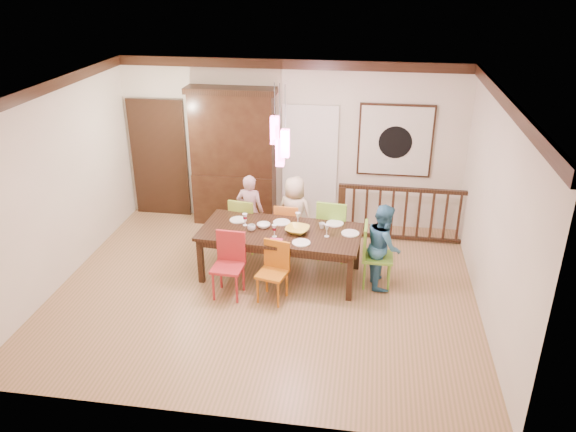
# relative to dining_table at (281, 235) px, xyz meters

# --- Properties ---
(floor) EXTENTS (6.00, 6.00, 0.00)m
(floor) POSITION_rel_dining_table_xyz_m (-0.16, -0.48, -0.68)
(floor) COLOR olive
(floor) RESTS_ON ground
(ceiling) EXTENTS (6.00, 6.00, 0.00)m
(ceiling) POSITION_rel_dining_table_xyz_m (-0.16, -0.48, 2.22)
(ceiling) COLOR white
(ceiling) RESTS_ON wall_back
(wall_back) EXTENTS (6.00, 0.00, 6.00)m
(wall_back) POSITION_rel_dining_table_xyz_m (-0.16, 2.02, 0.77)
(wall_back) COLOR beige
(wall_back) RESTS_ON floor
(wall_left) EXTENTS (0.00, 5.00, 5.00)m
(wall_left) POSITION_rel_dining_table_xyz_m (-3.16, -0.48, 0.77)
(wall_left) COLOR beige
(wall_left) RESTS_ON floor
(wall_right) EXTENTS (0.00, 5.00, 5.00)m
(wall_right) POSITION_rel_dining_table_xyz_m (2.84, -0.48, 0.77)
(wall_right) COLOR beige
(wall_right) RESTS_ON floor
(crown_molding) EXTENTS (6.00, 5.00, 0.16)m
(crown_molding) POSITION_rel_dining_table_xyz_m (-0.16, -0.48, 2.14)
(crown_molding) COLOR black
(crown_molding) RESTS_ON wall_back
(panel_door) EXTENTS (1.04, 0.07, 2.24)m
(panel_door) POSITION_rel_dining_table_xyz_m (-2.56, 1.97, 0.37)
(panel_door) COLOR black
(panel_door) RESTS_ON wall_back
(white_doorway) EXTENTS (0.97, 0.05, 2.22)m
(white_doorway) POSITION_rel_dining_table_xyz_m (0.19, 1.99, 0.37)
(white_doorway) COLOR silver
(white_doorway) RESTS_ON wall_back
(painting) EXTENTS (1.25, 0.06, 1.25)m
(painting) POSITION_rel_dining_table_xyz_m (1.64, 1.98, 0.92)
(painting) COLOR black
(painting) RESTS_ON wall_back
(pendant_cluster) EXTENTS (0.27, 0.21, 1.14)m
(pendant_cluster) POSITION_rel_dining_table_xyz_m (0.00, -0.00, 1.43)
(pendant_cluster) COLOR #F14892
(pendant_cluster) RESTS_ON ceiling
(dining_table) EXTENTS (2.43, 1.25, 0.75)m
(dining_table) POSITION_rel_dining_table_xyz_m (0.00, 0.00, 0.00)
(dining_table) COLOR black
(dining_table) RESTS_ON floor
(chair_far_left) EXTENTS (0.48, 0.48, 0.92)m
(chair_far_left) POSITION_rel_dining_table_xyz_m (-0.70, 0.76, -0.15)
(chair_far_left) COLOR #9ABB3B
(chair_far_left) RESTS_ON floor
(chair_far_mid) EXTENTS (0.42, 0.42, 0.86)m
(chair_far_mid) POSITION_rel_dining_table_xyz_m (-0.00, 0.78, -0.18)
(chair_far_mid) COLOR orange
(chair_far_mid) RESTS_ON floor
(chair_far_right) EXTENTS (0.51, 0.51, 1.02)m
(chair_far_right) POSITION_rel_dining_table_xyz_m (0.73, 0.70, -0.09)
(chair_far_right) COLOR #76B734
(chair_far_right) RESTS_ON floor
(chair_near_left) EXTENTS (0.44, 0.44, 0.93)m
(chair_near_left) POSITION_rel_dining_table_xyz_m (-0.64, -0.67, -0.14)
(chair_near_left) COLOR #A72528
(chair_near_left) RESTS_ON floor
(chair_near_mid) EXTENTS (0.46, 0.46, 0.85)m
(chair_near_mid) POSITION_rel_dining_table_xyz_m (-0.01, -0.69, -0.19)
(chair_near_mid) COLOR #BA6411
(chair_near_mid) RESTS_ON floor
(chair_end_right) EXTENTS (0.44, 0.44, 0.96)m
(chair_end_right) POSITION_rel_dining_table_xyz_m (1.44, -0.06, -0.13)
(chair_end_right) COLOR #6BA531
(chair_end_right) RESTS_ON floor
(china_hutch) EXTENTS (1.55, 0.46, 2.45)m
(china_hutch) POSITION_rel_dining_table_xyz_m (-1.13, 1.82, 0.55)
(china_hutch) COLOR black
(china_hutch) RESTS_ON floor
(balustrade) EXTENTS (2.27, 0.12, 0.96)m
(balustrade) POSITION_rel_dining_table_xyz_m (1.88, 1.47, -0.18)
(balustrade) COLOR black
(balustrade) RESTS_ON floor
(person_far_left) EXTENTS (0.48, 0.34, 1.25)m
(person_far_left) POSITION_rel_dining_table_xyz_m (-0.65, 0.90, -0.05)
(person_far_left) COLOR #E1ABBC
(person_far_left) RESTS_ON floor
(person_far_mid) EXTENTS (0.71, 0.56, 1.26)m
(person_far_mid) POSITION_rel_dining_table_xyz_m (0.08, 0.89, -0.05)
(person_far_mid) COLOR beige
(person_far_mid) RESTS_ON floor
(person_end_right) EXTENTS (0.56, 0.68, 1.26)m
(person_end_right) POSITION_rel_dining_table_xyz_m (1.50, -0.03, -0.04)
(person_end_right) COLOR teal
(person_end_right) RESTS_ON floor
(serving_bowl) EXTENTS (0.40, 0.40, 0.08)m
(serving_bowl) POSITION_rel_dining_table_xyz_m (0.25, -0.02, 0.12)
(serving_bowl) COLOR gold
(serving_bowl) RESTS_ON dining_table
(small_bowl) EXTENTS (0.22, 0.22, 0.06)m
(small_bowl) POSITION_rel_dining_table_xyz_m (-0.27, 0.07, 0.11)
(small_bowl) COLOR white
(small_bowl) RESTS_ON dining_table
(cup_left) EXTENTS (0.12, 0.12, 0.09)m
(cup_left) POSITION_rel_dining_table_xyz_m (-0.42, -0.07, 0.12)
(cup_left) COLOR silver
(cup_left) RESTS_ON dining_table
(cup_right) EXTENTS (0.09, 0.09, 0.08)m
(cup_right) POSITION_rel_dining_table_xyz_m (0.59, 0.17, 0.12)
(cup_right) COLOR silver
(cup_right) RESTS_ON dining_table
(plate_far_left) EXTENTS (0.26, 0.26, 0.01)m
(plate_far_left) POSITION_rel_dining_table_xyz_m (-0.70, 0.25, 0.08)
(plate_far_left) COLOR white
(plate_far_left) RESTS_ON dining_table
(plate_far_mid) EXTENTS (0.26, 0.26, 0.01)m
(plate_far_mid) POSITION_rel_dining_table_xyz_m (-0.03, 0.27, 0.08)
(plate_far_mid) COLOR white
(plate_far_mid) RESTS_ON dining_table
(plate_far_right) EXTENTS (0.26, 0.26, 0.01)m
(plate_far_right) POSITION_rel_dining_table_xyz_m (0.77, 0.35, 0.08)
(plate_far_right) COLOR white
(plate_far_right) RESTS_ON dining_table
(plate_near_left) EXTENTS (0.26, 0.26, 0.01)m
(plate_near_left) POSITION_rel_dining_table_xyz_m (-0.73, -0.29, 0.08)
(plate_near_left) COLOR white
(plate_near_left) RESTS_ON dining_table
(plate_near_mid) EXTENTS (0.26, 0.26, 0.01)m
(plate_near_mid) POSITION_rel_dining_table_xyz_m (0.35, -0.36, 0.08)
(plate_near_mid) COLOR white
(plate_near_mid) RESTS_ON dining_table
(plate_end_right) EXTENTS (0.26, 0.26, 0.01)m
(plate_end_right) POSITION_rel_dining_table_xyz_m (1.02, 0.05, 0.08)
(plate_end_right) COLOR white
(plate_end_right) RESTS_ON dining_table
(wine_glass_a) EXTENTS (0.08, 0.08, 0.19)m
(wine_glass_a) POSITION_rel_dining_table_xyz_m (-0.55, 0.10, 0.17)
(wine_glass_a) COLOR #590C19
(wine_glass_a) RESTS_ON dining_table
(wine_glass_b) EXTENTS (0.08, 0.08, 0.19)m
(wine_glass_b) POSITION_rel_dining_table_xyz_m (0.22, 0.25, 0.17)
(wine_glass_b) COLOR silver
(wine_glass_b) RESTS_ON dining_table
(wine_glass_c) EXTENTS (0.08, 0.08, 0.19)m
(wine_glass_c) POSITION_rel_dining_table_xyz_m (-0.05, -0.21, 0.17)
(wine_glass_c) COLOR #590C19
(wine_glass_c) RESTS_ON dining_table
(wine_glass_d) EXTENTS (0.08, 0.08, 0.19)m
(wine_glass_d) POSITION_rel_dining_table_xyz_m (0.69, -0.09, 0.17)
(wine_glass_d) COLOR silver
(wine_glass_d) RESTS_ON dining_table
(napkin) EXTENTS (0.18, 0.14, 0.01)m
(napkin) POSITION_rel_dining_table_xyz_m (-0.01, -0.35, 0.08)
(napkin) COLOR #D83359
(napkin) RESTS_ON dining_table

